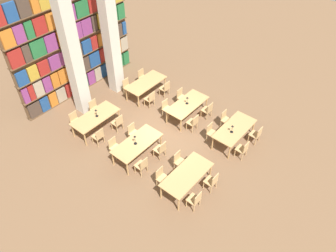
# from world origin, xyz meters

# --- Properties ---
(ground_plane) EXTENTS (40.00, 40.00, 0.00)m
(ground_plane) POSITION_xyz_m (0.00, 0.00, 0.00)
(ground_plane) COLOR brown
(bookshelf_bank) EXTENTS (6.65, 0.35, 5.50)m
(bookshelf_bank) POSITION_xyz_m (0.02, 5.52, 2.70)
(bookshelf_bank) COLOR brown
(bookshelf_bank) RESTS_ON ground_plane
(pillar_left) EXTENTS (0.58, 0.58, 6.00)m
(pillar_left) POSITION_xyz_m (-1.10, 4.16, 3.00)
(pillar_left) COLOR beige
(pillar_left) RESTS_ON ground_plane
(pillar_center) EXTENTS (0.58, 0.58, 6.00)m
(pillar_center) POSITION_xyz_m (1.10, 4.16, 3.00)
(pillar_center) COLOR beige
(pillar_center) RESTS_ON ground_plane
(reading_table_0) EXTENTS (2.15, 0.99, 0.77)m
(reading_table_0) POSITION_xyz_m (-1.61, -2.52, 0.70)
(reading_table_0) COLOR tan
(reading_table_0) RESTS_ON ground_plane
(chair_0) EXTENTS (0.42, 0.40, 0.86)m
(chair_0) POSITION_xyz_m (-2.14, -3.30, 0.46)
(chair_0) COLOR tan
(chair_0) RESTS_ON ground_plane
(chair_1) EXTENTS (0.42, 0.40, 0.86)m
(chair_1) POSITION_xyz_m (-2.14, -1.75, 0.46)
(chair_1) COLOR tan
(chair_1) RESTS_ON ground_plane
(chair_2) EXTENTS (0.42, 0.40, 0.86)m
(chair_2) POSITION_xyz_m (-1.07, -3.30, 0.46)
(chair_2) COLOR tan
(chair_2) RESTS_ON ground_plane
(chair_3) EXTENTS (0.42, 0.40, 0.86)m
(chair_3) POSITION_xyz_m (-1.07, -1.75, 0.46)
(chair_3) COLOR tan
(chair_3) RESTS_ON ground_plane
(reading_table_1) EXTENTS (2.15, 0.99, 0.77)m
(reading_table_1) POSITION_xyz_m (1.66, -2.57, 0.70)
(reading_table_1) COLOR tan
(reading_table_1) RESTS_ON ground_plane
(chair_4) EXTENTS (0.42, 0.40, 0.86)m
(chair_4) POSITION_xyz_m (1.10, -3.35, 0.46)
(chair_4) COLOR tan
(chair_4) RESTS_ON ground_plane
(chair_5) EXTENTS (0.42, 0.40, 0.86)m
(chair_5) POSITION_xyz_m (1.10, -1.79, 0.46)
(chair_5) COLOR tan
(chair_5) RESTS_ON ground_plane
(chair_6) EXTENTS (0.42, 0.40, 0.86)m
(chair_6) POSITION_xyz_m (2.23, -3.35, 0.46)
(chair_6) COLOR tan
(chair_6) RESTS_ON ground_plane
(chair_7) EXTENTS (0.42, 0.40, 0.86)m
(chair_7) POSITION_xyz_m (2.23, -1.79, 0.46)
(chair_7) COLOR tan
(chair_7) RESTS_ON ground_plane
(desk_lamp_0) EXTENTS (0.14, 0.14, 0.39)m
(desk_lamp_0) POSITION_xyz_m (1.36, -2.59, 1.03)
(desk_lamp_0) COLOR black
(desk_lamp_0) RESTS_ON reading_table_1
(reading_table_2) EXTENTS (2.15, 0.99, 0.77)m
(reading_table_2) POSITION_xyz_m (-1.64, 0.01, 0.70)
(reading_table_2) COLOR tan
(reading_table_2) RESTS_ON ground_plane
(chair_8) EXTENTS (0.42, 0.40, 0.86)m
(chair_8) POSITION_xyz_m (-2.19, -0.76, 0.46)
(chair_8) COLOR tan
(chair_8) RESTS_ON ground_plane
(chair_9) EXTENTS (0.42, 0.40, 0.86)m
(chair_9) POSITION_xyz_m (-2.19, 0.79, 0.46)
(chair_9) COLOR tan
(chair_9) RESTS_ON ground_plane
(chair_10) EXTENTS (0.42, 0.40, 0.86)m
(chair_10) POSITION_xyz_m (-1.08, -0.76, 0.46)
(chair_10) COLOR tan
(chair_10) RESTS_ON ground_plane
(chair_11) EXTENTS (0.42, 0.40, 0.86)m
(chair_11) POSITION_xyz_m (-1.08, 0.79, 0.46)
(chair_11) COLOR tan
(chair_11) RESTS_ON ground_plane
(desk_lamp_1) EXTENTS (0.14, 0.14, 0.46)m
(desk_lamp_1) POSITION_xyz_m (-1.71, 0.03, 1.08)
(desk_lamp_1) COLOR black
(desk_lamp_1) RESTS_ON reading_table_2
(reading_table_3) EXTENTS (2.15, 0.99, 0.77)m
(reading_table_3) POSITION_xyz_m (1.67, -0.03, 0.70)
(reading_table_3) COLOR tan
(reading_table_3) RESTS_ON ground_plane
(chair_12) EXTENTS (0.42, 0.40, 0.86)m
(chair_12) POSITION_xyz_m (1.11, -0.80, 0.46)
(chair_12) COLOR tan
(chair_12) RESTS_ON ground_plane
(chair_13) EXTENTS (0.42, 0.40, 0.86)m
(chair_13) POSITION_xyz_m (1.11, 0.75, 0.46)
(chair_13) COLOR tan
(chair_13) RESTS_ON ground_plane
(chair_14) EXTENTS (0.42, 0.40, 0.86)m
(chair_14) POSITION_xyz_m (2.23, -0.80, 0.46)
(chair_14) COLOR tan
(chair_14) RESTS_ON ground_plane
(chair_15) EXTENTS (0.42, 0.40, 0.86)m
(chair_15) POSITION_xyz_m (2.23, 0.75, 0.46)
(chair_15) COLOR tan
(chair_15) RESTS_ON ground_plane
(desk_lamp_2) EXTENTS (0.14, 0.14, 0.39)m
(desk_lamp_2) POSITION_xyz_m (1.67, -0.01, 1.03)
(desk_lamp_2) COLOR black
(desk_lamp_2) RESTS_ON reading_table_3
(reading_table_4) EXTENTS (2.15, 0.99, 0.77)m
(reading_table_4) POSITION_xyz_m (-1.65, 2.56, 0.70)
(reading_table_4) COLOR tan
(reading_table_4) RESTS_ON ground_plane
(chair_16) EXTENTS (0.42, 0.40, 0.86)m
(chair_16) POSITION_xyz_m (-2.20, 1.78, 0.46)
(chair_16) COLOR tan
(chair_16) RESTS_ON ground_plane
(chair_17) EXTENTS (0.42, 0.40, 0.86)m
(chair_17) POSITION_xyz_m (-2.20, 3.34, 0.46)
(chair_17) COLOR tan
(chair_17) RESTS_ON ground_plane
(chair_18) EXTENTS (0.42, 0.40, 0.86)m
(chair_18) POSITION_xyz_m (-1.07, 1.78, 0.46)
(chair_18) COLOR tan
(chair_18) RESTS_ON ground_plane
(chair_19) EXTENTS (0.42, 0.40, 0.86)m
(chair_19) POSITION_xyz_m (-1.07, 3.34, 0.46)
(chair_19) COLOR tan
(chair_19) RESTS_ON ground_plane
(desk_lamp_3) EXTENTS (0.14, 0.14, 0.39)m
(desk_lamp_3) POSITION_xyz_m (-1.59, 2.51, 1.03)
(desk_lamp_3) COLOR black
(desk_lamp_3) RESTS_ON reading_table_4
(reading_table_5) EXTENTS (2.15, 0.99, 0.77)m
(reading_table_5) POSITION_xyz_m (1.68, 2.60, 0.70)
(reading_table_5) COLOR tan
(reading_table_5) RESTS_ON ground_plane
(chair_20) EXTENTS (0.42, 0.40, 0.86)m
(chair_20) POSITION_xyz_m (1.14, 1.82, 0.46)
(chair_20) COLOR tan
(chair_20) RESTS_ON ground_plane
(chair_21) EXTENTS (0.42, 0.40, 0.86)m
(chair_21) POSITION_xyz_m (1.14, 3.38, 0.46)
(chair_21) COLOR tan
(chair_21) RESTS_ON ground_plane
(chair_22) EXTENTS (0.42, 0.40, 0.86)m
(chair_22) POSITION_xyz_m (2.25, 1.82, 0.46)
(chair_22) COLOR tan
(chair_22) RESTS_ON ground_plane
(chair_23) EXTENTS (0.42, 0.40, 0.86)m
(chair_23) POSITION_xyz_m (2.25, 3.38, 0.46)
(chair_23) COLOR tan
(chair_23) RESTS_ON ground_plane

